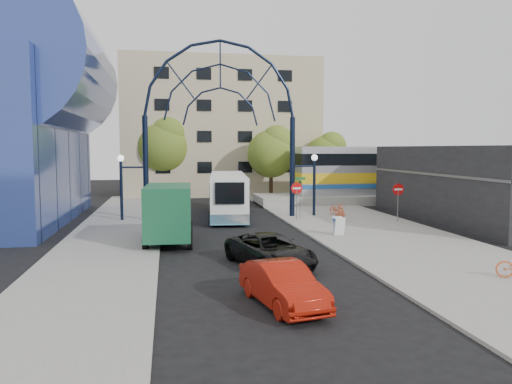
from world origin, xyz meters
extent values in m
plane|color=black|center=(0.00, 0.00, 0.00)|extent=(120.00, 120.00, 0.00)
cube|color=gray|center=(8.00, 4.00, 0.06)|extent=(8.00, 56.00, 0.12)
cube|color=gray|center=(-6.50, 6.00, 0.06)|extent=(5.00, 50.00, 0.12)
cylinder|color=black|center=(-5.00, 14.00, 3.50)|extent=(0.36, 0.36, 7.00)
cylinder|color=black|center=(5.00, 14.00, 3.50)|extent=(0.36, 0.36, 7.00)
cylinder|color=black|center=(-6.60, 14.00, 2.00)|extent=(0.20, 0.20, 4.00)
cylinder|color=black|center=(6.60, 14.00, 2.00)|extent=(0.20, 0.20, 4.00)
sphere|color=white|center=(-6.60, 14.00, 4.20)|extent=(0.44, 0.44, 0.44)
sphere|color=white|center=(6.60, 14.00, 4.20)|extent=(0.44, 0.44, 0.44)
cylinder|color=slate|center=(4.80, 12.00, 1.22)|extent=(0.06, 0.06, 2.20)
cylinder|color=red|center=(4.80, 12.00, 2.22)|extent=(0.80, 0.04, 0.80)
cube|color=white|center=(4.80, 11.97, 2.22)|extent=(0.55, 0.02, 0.12)
cylinder|color=slate|center=(11.00, 10.00, 1.22)|extent=(0.06, 0.06, 2.20)
cylinder|color=red|center=(11.00, 10.00, 2.22)|extent=(0.76, 0.04, 0.76)
cube|color=white|center=(11.00, 9.97, 2.22)|extent=(0.55, 0.02, 0.12)
cylinder|color=slate|center=(5.20, 12.60, 1.52)|extent=(0.05, 0.05, 2.80)
cube|color=#146626|center=(5.20, 12.60, 2.82)|extent=(0.70, 0.03, 0.18)
cube|color=#146626|center=(5.20, 12.60, 2.57)|extent=(0.03, 0.70, 0.18)
cube|color=white|center=(5.60, 5.80, 0.62)|extent=(0.55, 0.26, 0.99)
cube|color=white|center=(5.60, 6.15, 0.62)|extent=(0.55, 0.26, 0.99)
cube|color=#1E59A5|center=(5.60, 5.98, 0.95)|extent=(0.55, 0.42, 0.14)
cylinder|color=#2F4492|center=(-12.00, 15.00, 10.00)|extent=(9.00, 16.00, 9.00)
cube|color=black|center=(16.00, 10.00, 2.50)|extent=(6.00, 16.00, 5.00)
cube|color=#C4B388|center=(2.00, 35.00, 7.00)|extent=(20.00, 12.00, 14.00)
cube|color=gray|center=(20.00, 22.00, 0.40)|extent=(32.00, 5.00, 0.80)
cube|color=#B7B7BC|center=(20.00, 22.00, 2.90)|extent=(25.00, 3.00, 4.20)
cube|color=gold|center=(20.00, 22.00, 2.30)|extent=(25.10, 3.05, 0.90)
cube|color=black|center=(20.00, 22.00, 3.90)|extent=(25.05, 3.05, 1.00)
cube|color=#1E59A5|center=(20.00, 22.00, 1.60)|extent=(25.10, 3.05, 0.35)
cylinder|color=#382314|center=(6.00, 26.00, 1.26)|extent=(0.36, 0.36, 2.52)
sphere|color=#445D18|center=(6.00, 26.00, 4.34)|extent=(4.48, 4.48, 4.48)
sphere|color=#445D18|center=(6.50, 25.70, 5.46)|extent=(3.08, 3.08, 3.08)
cylinder|color=#382314|center=(-4.00, 30.00, 1.44)|extent=(0.36, 0.36, 2.88)
sphere|color=#445D18|center=(-4.00, 30.00, 4.96)|extent=(5.12, 5.12, 5.12)
sphere|color=#445D18|center=(-3.50, 29.70, 6.24)|extent=(3.52, 3.52, 3.52)
cylinder|color=#382314|center=(12.00, 28.00, 1.17)|extent=(0.36, 0.36, 2.34)
sphere|color=#445D18|center=(12.00, 28.00, 4.03)|extent=(4.16, 4.16, 4.16)
sphere|color=#445D18|center=(12.50, 27.70, 5.07)|extent=(2.86, 2.86, 2.86)
cube|color=white|center=(0.65, 15.37, 1.64)|extent=(3.47, 10.97, 2.72)
cube|color=#5EA9D1|center=(0.65, 15.37, 0.52)|extent=(3.50, 10.97, 0.66)
cube|color=black|center=(0.65, 15.37, 2.20)|extent=(3.49, 10.76, 0.84)
cube|color=black|center=(0.10, 9.94, 2.16)|extent=(1.77, 0.31, 1.31)
cube|color=black|center=(1.19, 20.69, 1.50)|extent=(2.25, 0.39, 1.50)
cylinder|color=black|center=(-0.18, 18.81, 0.45)|extent=(0.35, 0.92, 0.90)
cylinder|color=black|center=(2.15, 18.58, 0.45)|extent=(0.35, 0.92, 0.90)
cylinder|color=black|center=(-0.92, 11.52, 0.45)|extent=(0.35, 0.92, 0.90)
cylinder|color=black|center=(1.41, 11.28, 0.45)|extent=(0.35, 0.92, 0.90)
cube|color=black|center=(-3.44, 7.88, 1.01)|extent=(2.21, 2.29, 2.01)
cube|color=black|center=(-3.38, 8.98, 1.42)|extent=(1.83, 0.18, 0.91)
cube|color=#165635|center=(-3.57, 5.14, 1.74)|extent=(2.39, 4.31, 2.56)
cylinder|color=black|center=(-4.50, 7.66, 0.44)|extent=(0.28, 0.89, 0.88)
cylinder|color=black|center=(-2.40, 7.56, 0.44)|extent=(0.28, 0.89, 0.88)
cylinder|color=black|center=(-4.67, 4.10, 0.44)|extent=(0.28, 0.89, 0.88)
cylinder|color=black|center=(-2.57, 4.00, 0.44)|extent=(0.28, 0.89, 0.88)
imported|color=black|center=(0.52, -0.03, 0.66)|extent=(3.61, 5.23, 1.33)
imported|color=#A11709|center=(-0.15, -5.17, 0.67)|extent=(2.21, 4.26, 1.34)
imported|color=#F16030|center=(8.16, 13.64, 0.58)|extent=(1.01, 1.86, 0.93)
imported|color=#FC6132|center=(7.66, 11.53, 0.61)|extent=(0.56, 1.65, 0.98)
camera|label=1|loc=(-3.58, -19.80, 4.84)|focal=35.00mm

